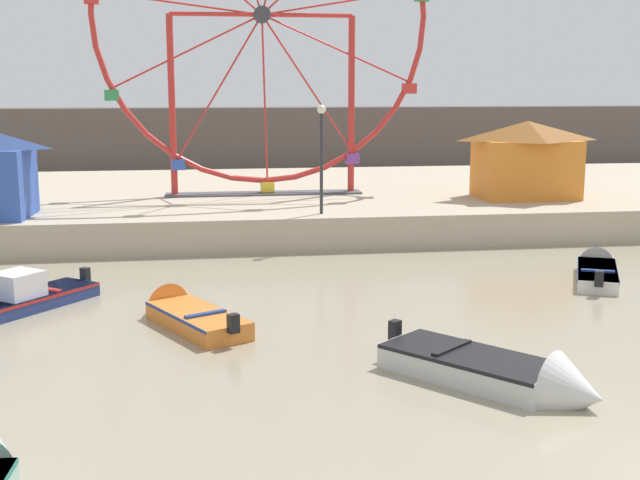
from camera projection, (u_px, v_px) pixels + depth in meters
quay_promenade at (367, 199)px, 38.76m from camera, size 110.00×18.01×1.24m
distant_town_skyline at (312, 140)px, 56.27m from camera, size 140.00×3.00×4.40m
motorboat_pale_grey at (508, 375)px, 16.34m from camera, size 4.07×4.48×1.43m
motorboat_navy_blue at (6, 303)px, 21.64m from camera, size 3.90×4.42×1.49m
motorboat_white_red_stripe at (597, 269)px, 26.04m from camera, size 2.93×4.53×1.07m
motorboat_orange_hull at (184, 313)px, 20.93m from camera, size 3.01×4.28×1.19m
ferris_wheel_red_frame at (262, 20)px, 34.48m from camera, size 14.21×1.20×14.51m
carnival_booth_orange_canopy at (526, 158)px, 34.42m from camera, size 4.35×2.92×3.18m
promenade_lamp_far at (321, 143)px, 29.97m from camera, size 0.32×0.32×3.94m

